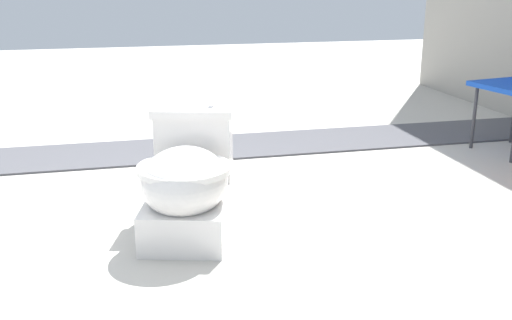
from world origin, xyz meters
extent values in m
plane|color=#B7B2A8|center=(0.00, 0.00, 0.00)|extent=(14.00, 14.00, 0.00)
cube|color=#4C4C51|center=(-1.16, 0.50, 0.01)|extent=(0.56, 8.00, 0.01)
cube|color=white|center=(0.09, 0.15, 0.09)|extent=(0.67, 0.49, 0.17)
ellipsoid|color=white|center=(0.19, 0.12, 0.26)|extent=(0.52, 0.46, 0.28)
cylinder|color=white|center=(0.19, 0.12, 0.32)|extent=(0.48, 0.48, 0.03)
cube|color=white|center=(-0.11, 0.20, 0.32)|extent=(0.26, 0.38, 0.30)
cube|color=white|center=(-0.11, 0.20, 0.49)|extent=(0.29, 0.41, 0.04)
cylinder|color=silver|center=(-0.09, 0.28, 0.51)|extent=(0.02, 0.02, 0.01)
cylinder|color=#38383D|center=(-0.78, 2.09, 0.20)|extent=(0.02, 0.02, 0.40)
camera|label=1|loc=(2.53, -0.13, 1.08)|focal=42.00mm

